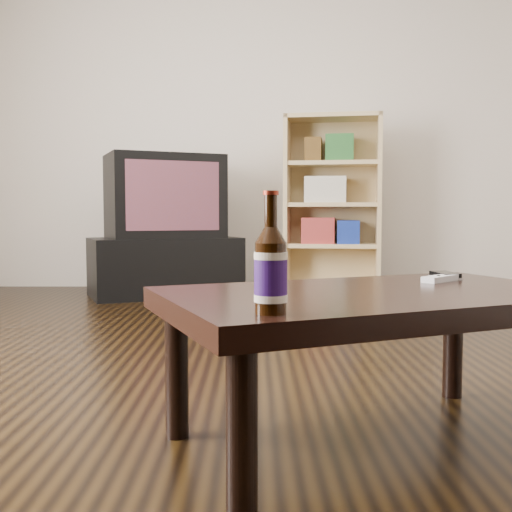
{
  "coord_description": "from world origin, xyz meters",
  "views": [
    {
      "loc": [
        -0.06,
        -2.07,
        0.62
      ],
      "look_at": [
        -0.05,
        -0.86,
        0.53
      ],
      "focal_mm": 42.0,
      "sensor_mm": 36.0,
      "label": 1
    }
  ],
  "objects_px": {
    "coffee_table": "(375,311)",
    "remote": "(442,278)",
    "beer_bottle": "(271,271)",
    "phone": "(445,276)",
    "tv_stand": "(165,267)",
    "tv": "(165,197)",
    "bookshelf": "(331,201)"
  },
  "relations": [
    {
      "from": "bookshelf",
      "to": "beer_bottle",
      "type": "xyz_separation_m",
      "value": [
        -0.58,
        -3.5,
        -0.21
      ]
    },
    {
      "from": "coffee_table",
      "to": "tv_stand",
      "type": "bearing_deg",
      "value": 108.66
    },
    {
      "from": "phone",
      "to": "remote",
      "type": "xyz_separation_m",
      "value": [
        -0.04,
        -0.08,
        -0.0
      ]
    },
    {
      "from": "tv",
      "to": "beer_bottle",
      "type": "relative_size",
      "value": 3.85
    },
    {
      "from": "bookshelf",
      "to": "beer_bottle",
      "type": "relative_size",
      "value": 5.51
    },
    {
      "from": "beer_bottle",
      "to": "tv_stand",
      "type": "bearing_deg",
      "value": 102.03
    },
    {
      "from": "bookshelf",
      "to": "remote",
      "type": "distance_m",
      "value": 2.93
    },
    {
      "from": "coffee_table",
      "to": "remote",
      "type": "relative_size",
      "value": 8.52
    },
    {
      "from": "coffee_table",
      "to": "remote",
      "type": "bearing_deg",
      "value": 42.26
    },
    {
      "from": "tv_stand",
      "to": "tv",
      "type": "xyz_separation_m",
      "value": [
        0.0,
        -0.0,
        0.53
      ]
    },
    {
      "from": "tv",
      "to": "beer_bottle",
      "type": "distance_m",
      "value": 3.39
    },
    {
      "from": "beer_bottle",
      "to": "phone",
      "type": "relative_size",
      "value": 2.04
    },
    {
      "from": "beer_bottle",
      "to": "tv",
      "type": "bearing_deg",
      "value": 102.02
    },
    {
      "from": "tv",
      "to": "phone",
      "type": "relative_size",
      "value": 7.85
    },
    {
      "from": "bookshelf",
      "to": "remote",
      "type": "xyz_separation_m",
      "value": [
        -0.04,
        -2.92,
        -0.29
      ]
    },
    {
      "from": "bookshelf",
      "to": "beer_bottle",
      "type": "bearing_deg",
      "value": -90.47
    },
    {
      "from": "coffee_table",
      "to": "tv",
      "type": "bearing_deg",
      "value": 108.65
    },
    {
      "from": "tv",
      "to": "beer_bottle",
      "type": "xyz_separation_m",
      "value": [
        0.7,
        -3.3,
        -0.25
      ]
    },
    {
      "from": "beer_bottle",
      "to": "remote",
      "type": "relative_size",
      "value": 1.68
    },
    {
      "from": "beer_bottle",
      "to": "coffee_table",
      "type": "bearing_deg",
      "value": 51.45
    },
    {
      "from": "tv_stand",
      "to": "remote",
      "type": "distance_m",
      "value": 2.99
    },
    {
      "from": "coffee_table",
      "to": "phone",
      "type": "relative_size",
      "value": 10.32
    },
    {
      "from": "tv_stand",
      "to": "bookshelf",
      "type": "relative_size",
      "value": 0.79
    },
    {
      "from": "coffee_table",
      "to": "phone",
      "type": "xyz_separation_m",
      "value": [
        0.28,
        0.3,
        0.06
      ]
    },
    {
      "from": "bookshelf",
      "to": "coffee_table",
      "type": "xyz_separation_m",
      "value": [
        -0.29,
        -3.14,
        -0.36
      ]
    },
    {
      "from": "coffee_table",
      "to": "remote",
      "type": "distance_m",
      "value": 0.34
    },
    {
      "from": "tv_stand",
      "to": "coffee_table",
      "type": "xyz_separation_m",
      "value": [
        0.99,
        -2.94,
        0.14
      ]
    },
    {
      "from": "tv_stand",
      "to": "tv",
      "type": "relative_size",
      "value": 1.14
    },
    {
      "from": "tv",
      "to": "remote",
      "type": "relative_size",
      "value": 6.47
    },
    {
      "from": "tv_stand",
      "to": "coffee_table",
      "type": "height_order",
      "value": "tv_stand"
    },
    {
      "from": "beer_bottle",
      "to": "remote",
      "type": "distance_m",
      "value": 0.8
    },
    {
      "from": "phone",
      "to": "coffee_table",
      "type": "bearing_deg",
      "value": -141.9
    }
  ]
}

